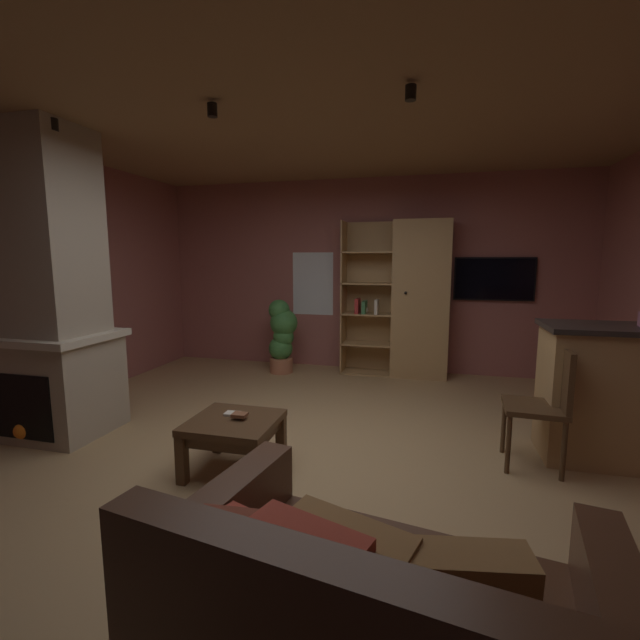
# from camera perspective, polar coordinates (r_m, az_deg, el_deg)

# --- Properties ---
(floor) EXTENTS (5.83, 5.89, 0.02)m
(floor) POSITION_cam_1_polar(r_m,az_deg,el_deg) (3.58, -1.68, -17.97)
(floor) COLOR tan
(floor) RESTS_ON ground
(wall_back) EXTENTS (5.95, 0.06, 2.66)m
(wall_back) POSITION_cam_1_polar(r_m,az_deg,el_deg) (6.13, 6.03, 5.87)
(wall_back) COLOR #9E5B56
(wall_back) RESTS_ON ground
(ceiling) EXTENTS (5.83, 5.89, 0.02)m
(ceiling) POSITION_cam_1_polar(r_m,az_deg,el_deg) (3.40, -1.89, 27.04)
(ceiling) COLOR #8E6B47
(window_pane_back) EXTENTS (0.60, 0.01, 0.90)m
(window_pane_back) POSITION_cam_1_polar(r_m,az_deg,el_deg) (6.26, -0.95, 4.81)
(window_pane_back) COLOR white
(stone_fireplace) EXTENTS (1.04, 0.83, 2.66)m
(stone_fireplace) POSITION_cam_1_polar(r_m,az_deg,el_deg) (4.48, -32.40, 2.20)
(stone_fireplace) COLOR tan
(stone_fireplace) RESTS_ON ground
(bookshelf_cabinet) EXTENTS (1.40, 0.41, 2.06)m
(bookshelf_cabinet) POSITION_cam_1_polar(r_m,az_deg,el_deg) (5.82, 12.25, 2.56)
(bookshelf_cabinet) COLOR tan
(bookshelf_cabinet) RESTS_ON ground
(coffee_table) EXTENTS (0.63, 0.60, 0.40)m
(coffee_table) POSITION_cam_1_polar(r_m,az_deg,el_deg) (3.33, -11.31, -14.06)
(coffee_table) COLOR #4C331E
(coffee_table) RESTS_ON ground
(table_book_0) EXTENTS (0.11, 0.09, 0.02)m
(table_book_0) POSITION_cam_1_polar(r_m,az_deg,el_deg) (3.37, -11.50, -12.04)
(table_book_0) COLOR beige
(table_book_0) RESTS_ON coffee_table
(table_book_1) EXTENTS (0.11, 0.09, 0.03)m
(table_book_1) POSITION_cam_1_polar(r_m,az_deg,el_deg) (3.27, -10.57, -12.23)
(table_book_1) COLOR brown
(table_book_1) RESTS_ON coffee_table
(dining_chair) EXTENTS (0.44, 0.44, 0.92)m
(dining_chair) POSITION_cam_1_polar(r_m,az_deg,el_deg) (3.65, 27.75, -9.30)
(dining_chair) COLOR #4C331E
(dining_chair) RESTS_ON ground
(potted_floor_plant) EXTENTS (0.40, 0.38, 1.01)m
(potted_floor_plant) POSITION_cam_1_polar(r_m,az_deg,el_deg) (5.96, -5.05, -1.87)
(potted_floor_plant) COLOR #B77051
(potted_floor_plant) RESTS_ON ground
(wall_mounted_tv) EXTENTS (0.99, 0.06, 0.56)m
(wall_mounted_tv) POSITION_cam_1_polar(r_m,az_deg,el_deg) (6.06, 21.99, 5.05)
(wall_mounted_tv) COLOR black
(track_light_spot_0) EXTENTS (0.07, 0.07, 0.09)m
(track_light_spot_0) POSITION_cam_1_polar(r_m,az_deg,el_deg) (4.18, -31.75, 21.09)
(track_light_spot_0) COLOR black
(track_light_spot_1) EXTENTS (0.07, 0.07, 0.09)m
(track_light_spot_1) POSITION_cam_1_polar(r_m,az_deg,el_deg) (3.41, -14.04, 25.30)
(track_light_spot_1) COLOR black
(track_light_spot_2) EXTENTS (0.07, 0.07, 0.09)m
(track_light_spot_2) POSITION_cam_1_polar(r_m,az_deg,el_deg) (3.09, 11.89, 27.30)
(track_light_spot_2) COLOR black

